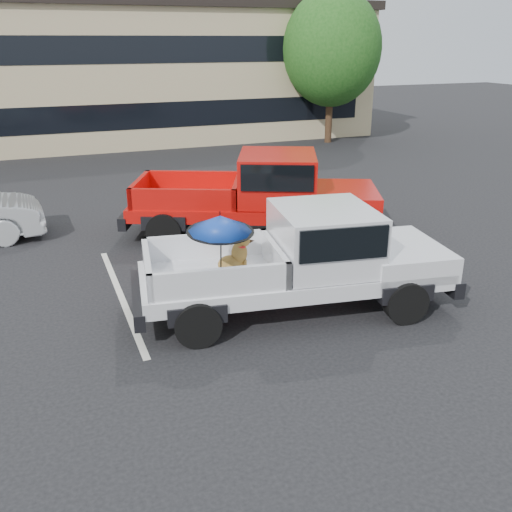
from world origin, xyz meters
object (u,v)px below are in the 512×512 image
object	(u,v)px
tree_right	(332,49)
red_pickup	(270,192)
tree_back	(215,43)
silver_pickup	(311,254)

from	to	relation	value
tree_right	red_pickup	size ratio (longest dim) A/B	1.03
tree_back	red_pickup	distance (m)	20.54
tree_right	tree_back	bearing A→B (deg)	110.56
tree_right	tree_back	world-z (taller)	tree_back
tree_right	silver_pickup	distance (m)	18.36
silver_pickup	red_pickup	size ratio (longest dim) A/B	0.90
tree_right	red_pickup	world-z (taller)	tree_right
tree_back	red_pickup	world-z (taller)	tree_back
silver_pickup	red_pickup	xyz separation A→B (m)	(0.93, 4.10, 0.07)
tree_right	silver_pickup	xyz separation A→B (m)	(-8.86, -15.77, -3.16)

